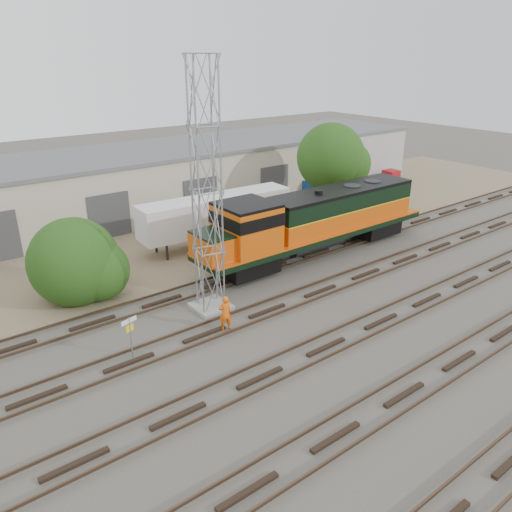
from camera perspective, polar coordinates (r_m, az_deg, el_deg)
ground at (r=28.73m, az=9.44°, el=-5.16°), size 140.00×140.00×0.00m
dirt_strip at (r=39.54m, az=-6.44°, el=2.81°), size 80.00×16.00×0.02m
tracks at (r=27.01m, az=14.08°, el=-7.26°), size 80.00×20.40×0.28m
warehouse at (r=45.59m, az=-11.84°, el=8.57°), size 58.40×10.40×5.30m
locomotive at (r=34.02m, az=6.64°, el=4.07°), size 18.62×3.27×4.48m
signal_tower at (r=25.43m, az=-5.65°, el=6.85°), size 1.93×1.93×13.05m
sign_post at (r=23.50m, az=-14.21°, el=-8.21°), size 0.82×0.25×2.06m
worker at (r=25.26m, az=-3.55°, el=-6.52°), size 0.77×0.59×1.88m
semi_trailer at (r=36.40m, az=-4.13°, el=4.89°), size 11.71×2.89×3.57m
dumpster_blue at (r=49.75m, az=6.39°, el=7.78°), size 1.88×1.80×1.50m
dumpster_red at (r=56.07m, az=15.14°, el=8.75°), size 1.50×1.40×1.40m
tree_mid at (r=29.58m, az=-19.44°, el=-0.89°), size 5.29×5.04×5.04m
tree_east at (r=43.40m, az=9.00°, el=10.88°), size 6.01×5.72×7.73m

